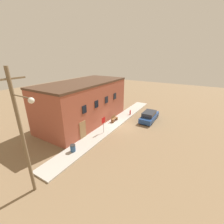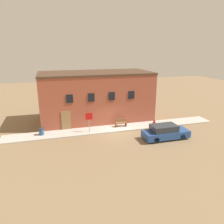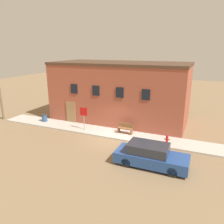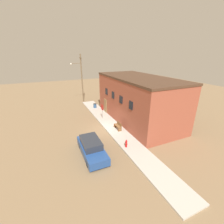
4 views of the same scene
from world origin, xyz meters
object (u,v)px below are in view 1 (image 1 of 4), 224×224
object	(u,v)px
parked_car	(149,116)
stop_sign	(104,122)
bench	(114,119)
fire_hydrant	(130,112)
trash_bin	(73,148)
utility_pole	(23,133)

from	to	relation	value
parked_car	stop_sign	bearing A→B (deg)	152.42
stop_sign	bench	size ratio (longest dim) A/B	1.65
fire_hydrant	trash_bin	xyz separation A→B (m)	(-12.24, 0.76, -0.03)
fire_hydrant	stop_sign	bearing A→B (deg)	177.77
trash_bin	parked_car	world-z (taller)	parked_car
bench	stop_sign	bearing A→B (deg)	-170.48
fire_hydrant	parked_car	xyz separation A→B (m)	(-0.48, -3.32, 0.16)
fire_hydrant	utility_pole	size ratio (longest dim) A/B	0.09
bench	parked_car	world-z (taller)	parked_car
stop_sign	bench	world-z (taller)	stop_sign
bench	trash_bin	world-z (taller)	bench
bench	parked_car	distance (m)	5.31
stop_sign	trash_bin	size ratio (longest dim) A/B	2.85
utility_pole	parked_car	size ratio (longest dim) A/B	1.90
trash_bin	parked_car	distance (m)	12.46
stop_sign	fire_hydrant	bearing A→B (deg)	-2.23
stop_sign	utility_pole	distance (m)	10.10
trash_bin	utility_pole	size ratio (longest dim) A/B	0.08
bench	parked_car	bearing A→B (deg)	-52.85
stop_sign	parked_car	distance (m)	7.85
fire_hydrant	bench	distance (m)	3.79
stop_sign	bench	xyz separation A→B (m)	(3.71, 0.62, -1.03)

